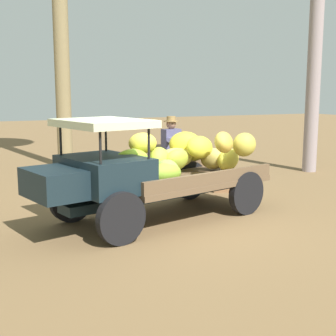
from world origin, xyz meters
The scene contains 4 objects.
ground_plane centered at (0.00, 0.00, 0.00)m, with size 60.00×60.00×0.00m, color brown.
truck centered at (0.29, -0.17, 0.92)m, with size 4.66×2.62×1.85m.
farmer centered at (-1.00, -2.11, 0.99)m, with size 0.52×0.48×1.74m.
wooden_crate centered at (-2.12, -1.77, 0.20)m, with size 0.48×0.41×0.40m, color olive.
Camera 1 is at (3.39, 7.35, 2.31)m, focal length 49.54 mm.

